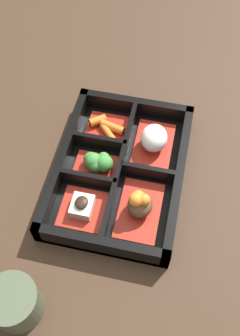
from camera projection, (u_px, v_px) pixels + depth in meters
ground_plane at (120, 176)px, 0.68m from camera, size 3.00×3.00×0.00m
bento_base at (120, 174)px, 0.68m from camera, size 0.29×0.21×0.01m
bento_rim at (119, 169)px, 0.66m from camera, size 0.29×0.21×0.04m
bowl_rice at (154, 140)px, 0.68m from camera, size 0.11×0.07×0.05m
bowl_stew at (139, 205)px, 0.61m from camera, size 0.11×0.07×0.06m
bowl_carrots at (107, 127)px, 0.71m from camera, size 0.07×0.07×0.02m
bowl_greens at (97, 163)px, 0.66m from camera, size 0.06×0.07×0.04m
bowl_tofu at (82, 207)px, 0.63m from camera, size 0.07×0.07×0.03m
tea_cup at (14, 303)px, 0.53m from camera, size 0.07×0.07×0.06m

